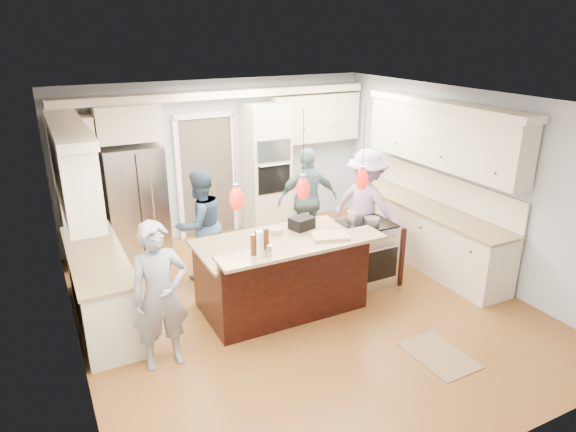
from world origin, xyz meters
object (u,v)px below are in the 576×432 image
kitchen_island (281,273)px  person_bar_end (160,296)px  refrigerator (136,202)px  island_range (366,253)px  person_far_left (200,225)px

kitchen_island → person_bar_end: person_bar_end is taller
kitchen_island → person_bar_end: (-1.68, -0.52, 0.35)m
kitchen_island → refrigerator: bearing=116.9°
person_bar_end → refrigerator: bearing=83.2°
refrigerator → kitchen_island: refrigerator is taller
refrigerator → person_bar_end: (-0.38, -3.09, -0.07)m
island_range → person_bar_end: (-3.09, -0.60, 0.38)m
person_far_left → person_bar_end: bearing=43.3°
refrigerator → person_bar_end: bearing=-97.0°
kitchen_island → person_bar_end: size_ratio=1.26×
refrigerator → person_far_left: size_ratio=1.10×
kitchen_island → person_far_left: bearing=115.8°
island_range → person_far_left: (-2.05, 1.25, 0.36)m
person_bar_end → island_range: bearing=11.2°
refrigerator → island_range: 3.71m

